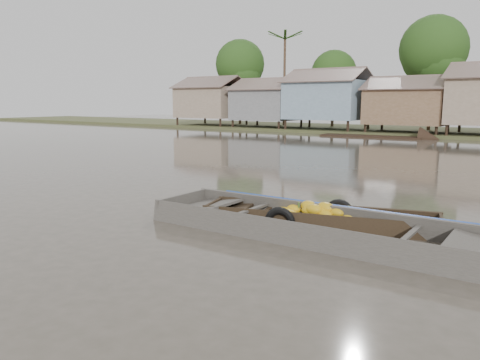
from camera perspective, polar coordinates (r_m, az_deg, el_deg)
The scene contains 3 objects.
ground at distance 10.41m, azimuth -3.98°, elevation -5.02°, with size 120.00×120.00×0.00m, color #454035.
banana_boat at distance 10.26m, azimuth 9.24°, elevation -4.67°, with size 5.14×2.50×0.70m.
viewer_boat at distance 9.37m, azimuth 9.80°, elevation -6.45°, with size 7.22×1.95×0.58m.
Camera 1 is at (6.32, -7.85, 2.62)m, focal length 35.00 mm.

